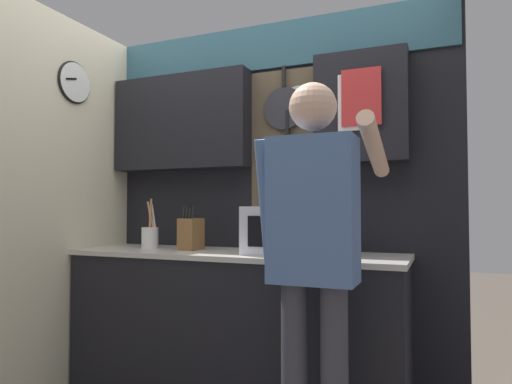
# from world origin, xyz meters

# --- Properties ---
(base_cabinet_counter) EXTENTS (2.03, 0.59, 0.93)m
(base_cabinet_counter) POSITION_xyz_m (0.00, -0.00, 0.46)
(base_cabinet_counter) COLOR black
(base_cabinet_counter) RESTS_ON ground_plane
(back_wall_unit) EXTENTS (2.60, 0.23, 2.41)m
(back_wall_unit) POSITION_xyz_m (-0.02, 0.26, 1.46)
(back_wall_unit) COLOR black
(back_wall_unit) RESTS_ON ground_plane
(side_wall) EXTENTS (0.07, 1.60, 2.41)m
(side_wall) POSITION_xyz_m (-1.03, -0.42, 1.22)
(side_wall) COLOR beige
(side_wall) RESTS_ON ground_plane
(microwave) EXTENTS (0.47, 0.39, 0.27)m
(microwave) POSITION_xyz_m (0.36, -0.00, 1.07)
(microwave) COLOR silver
(microwave) RESTS_ON base_cabinet_counter
(knife_block) EXTENTS (0.11, 0.15, 0.28)m
(knife_block) POSITION_xyz_m (-0.30, 0.00, 1.04)
(knife_block) COLOR brown
(knife_block) RESTS_ON base_cabinet_counter
(utensil_crock) EXTENTS (0.11, 0.11, 0.32)m
(utensil_crock) POSITION_xyz_m (-0.61, 0.00, 1.01)
(utensil_crock) COLOR white
(utensil_crock) RESTS_ON base_cabinet_counter
(person) EXTENTS (0.54, 0.67, 1.76)m
(person) POSITION_xyz_m (0.64, -0.51, 1.05)
(person) COLOR #383842
(person) RESTS_ON ground_plane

